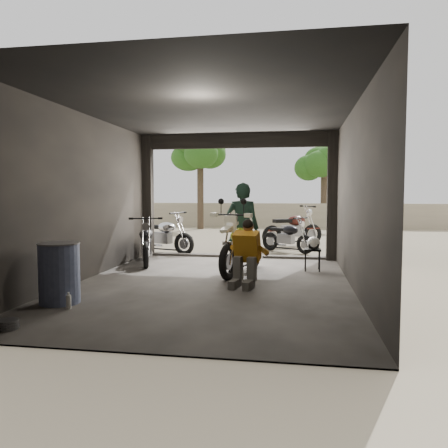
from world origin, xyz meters
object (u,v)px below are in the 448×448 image
(left_bike, at_px, (146,240))
(oil_drum, at_px, (59,274))
(outside_bike_a, at_px, (163,233))
(helmet, at_px, (314,243))
(stool, at_px, (312,252))
(sign_post, at_px, (384,202))
(outside_bike_c, at_px, (287,235))
(rider, at_px, (242,228))
(main_bike, at_px, (242,243))
(outside_bike_b, at_px, (293,226))
(mechanic, at_px, (245,255))

(left_bike, bearing_deg, oil_drum, -109.01)
(outside_bike_a, relative_size, helmet, 5.96)
(stool, relative_size, sign_post, 0.22)
(left_bike, relative_size, outside_bike_c, 1.12)
(stool, bearing_deg, rider, -164.15)
(outside_bike_a, height_order, oil_drum, outside_bike_a)
(main_bike, relative_size, outside_bike_b, 1.03)
(left_bike, relative_size, outside_bike_a, 0.97)
(stool, bearing_deg, helmet, -62.08)
(oil_drum, bearing_deg, left_bike, 90.00)
(outside_bike_a, relative_size, rider, 0.91)
(mechanic, xyz_separation_m, sign_post, (2.94, 3.16, 0.88))
(outside_bike_a, xyz_separation_m, sign_post, (5.71, -0.80, 0.88))
(outside_bike_c, bearing_deg, sign_post, -93.04)
(outside_bike_a, bearing_deg, mechanic, -126.47)
(outside_bike_c, relative_size, rider, 0.79)
(left_bike, bearing_deg, mechanic, -58.89)
(oil_drum, bearing_deg, main_bike, 50.74)
(rider, distance_m, stool, 1.62)
(mechanic, bearing_deg, outside_bike_b, 93.06)
(left_bike, height_order, sign_post, sign_post)
(outside_bike_a, distance_m, outside_bike_b, 4.28)
(mechanic, bearing_deg, outside_bike_c, 92.54)
(left_bike, distance_m, stool, 3.89)
(left_bike, distance_m, mechanic, 3.42)
(oil_drum, height_order, sign_post, sign_post)
(outside_bike_a, distance_m, helmet, 4.57)
(mechanic, bearing_deg, main_bike, 109.40)
(helmet, relative_size, oil_drum, 0.31)
(rider, xyz_separation_m, sign_post, (3.17, 1.74, 0.52))
(outside_bike_c, bearing_deg, left_bike, 162.31)
(main_bike, height_order, stool, main_bike)
(rider, bearing_deg, outside_bike_c, -100.31)
(oil_drum, bearing_deg, mechanic, 32.31)
(main_bike, height_order, left_bike, main_bike)
(outside_bike_c, height_order, helmet, outside_bike_c)
(oil_drum, bearing_deg, rider, 52.15)
(outside_bike_a, bearing_deg, oil_drum, -159.92)
(rider, distance_m, oil_drum, 3.94)
(rider, distance_m, sign_post, 3.65)
(outside_bike_b, bearing_deg, outside_bike_a, 91.53)
(helmet, bearing_deg, left_bike, -170.82)
(sign_post, bearing_deg, mechanic, -131.16)
(main_bike, bearing_deg, outside_bike_c, 90.67)
(outside_bike_b, height_order, outside_bike_c, outside_bike_b)
(outside_bike_c, xyz_separation_m, rider, (-0.86, -3.42, 0.44))
(mechanic, bearing_deg, sign_post, 57.05)
(outside_bike_a, bearing_deg, main_bike, -117.73)
(outside_bike_c, height_order, rider, rider)
(stool, xyz_separation_m, helmet, (0.02, -0.04, 0.21))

